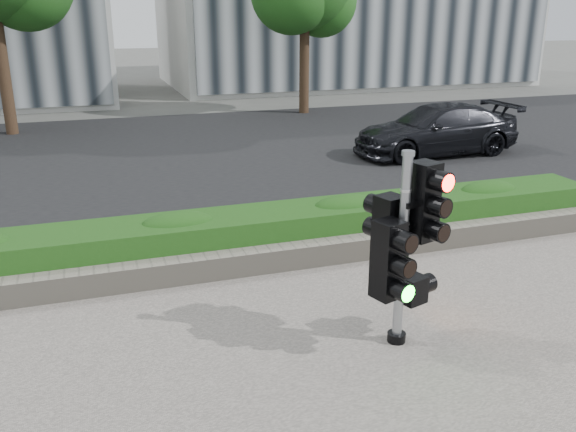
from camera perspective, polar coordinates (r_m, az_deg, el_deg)
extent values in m
plane|color=#51514C|center=(7.40, 2.55, -10.86)|extent=(120.00, 120.00, 0.00)
cube|color=black|center=(16.57, -10.00, 5.71)|extent=(60.00, 13.00, 0.02)
cube|color=gray|center=(10.10, -3.86, -2.17)|extent=(60.00, 0.25, 0.12)
cube|color=gray|center=(8.93, -1.81, -4.04)|extent=(12.00, 0.32, 0.34)
cube|color=#347724|center=(9.45, -2.97, -1.64)|extent=(12.00, 1.00, 0.68)
cylinder|color=black|center=(20.67, -25.10, 12.45)|extent=(0.36, 0.36, 4.03)
cylinder|color=black|center=(22.96, 1.53, 14.03)|extent=(0.36, 0.36, 3.58)
sphere|color=#214614|center=(23.46, 3.17, 19.43)|extent=(2.56, 2.56, 2.56)
cylinder|color=black|center=(7.25, 10.11, -11.08)|extent=(0.21, 0.21, 0.11)
cylinder|color=gray|center=(6.80, 10.60, -3.45)|extent=(0.11, 0.11, 2.19)
cylinder|color=gray|center=(6.47, 11.19, 5.78)|extent=(0.14, 0.14, 0.05)
cube|color=#FF1107|center=(6.77, 12.51, 1.35)|extent=(0.35, 0.35, 0.87)
cube|color=#14E51E|center=(6.62, 9.32, -4.06)|extent=(0.35, 0.35, 0.87)
cube|color=black|center=(6.88, 9.46, -0.51)|extent=(0.35, 0.35, 0.60)
cube|color=orange|center=(7.18, 11.48, -6.69)|extent=(0.35, 0.35, 0.32)
imported|color=black|center=(16.68, 13.67, 7.86)|extent=(4.53, 1.98, 1.30)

